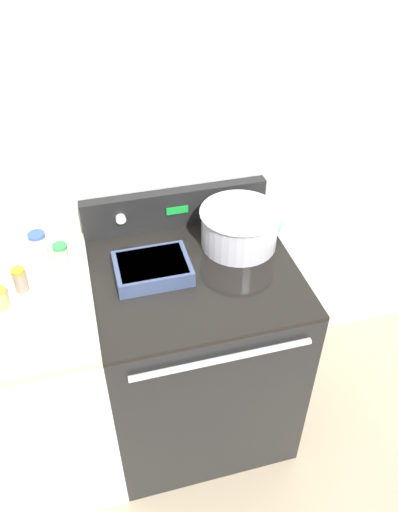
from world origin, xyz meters
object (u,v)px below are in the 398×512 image
(mixing_bowl, at_px, (240,226))
(spice_jar_orange_cap, at_px, (20,280))
(ladle, at_px, (272,223))
(spice_jar_green_cap, at_px, (62,258))
(casserole_dish, at_px, (152,268))
(spice_jar_blue_cap, at_px, (39,247))

(mixing_bowl, relative_size, spice_jar_orange_cap, 3.39)
(ladle, bearing_deg, spice_jar_orange_cap, -173.34)
(mixing_bowl, relative_size, ladle, 1.19)
(ladle, relative_size, spice_jar_green_cap, 2.22)
(spice_jar_green_cap, bearing_deg, spice_jar_orange_cap, -155.83)
(mixing_bowl, xyz_separation_m, spice_jar_orange_cap, (-0.83, -0.07, -0.03))
(casserole_dish, xyz_separation_m, ladle, (0.52, 0.14, 0.01))
(ladle, bearing_deg, spice_jar_blue_cap, 177.81)
(mixing_bowl, xyz_separation_m, spice_jar_green_cap, (-0.68, -0.00, -0.02))
(spice_jar_green_cap, xyz_separation_m, spice_jar_orange_cap, (-0.15, -0.07, -0.01))
(spice_jar_green_cap, bearing_deg, mixing_bowl, 0.16)
(spice_jar_green_cap, distance_m, spice_jar_orange_cap, 0.17)
(ladle, bearing_deg, mixing_bowl, -163.67)
(spice_jar_blue_cap, bearing_deg, mixing_bowl, -6.07)
(spice_jar_green_cap, distance_m, spice_jar_blue_cap, 0.11)
(ladle, height_order, spice_jar_orange_cap, spice_jar_orange_cap)
(casserole_dish, height_order, spice_jar_orange_cap, spice_jar_orange_cap)
(ladle, relative_size, spice_jar_blue_cap, 2.12)
(spice_jar_green_cap, bearing_deg, spice_jar_blue_cap, 133.68)
(spice_jar_blue_cap, bearing_deg, spice_jar_orange_cap, -115.43)
(spice_jar_green_cap, relative_size, spice_jar_blue_cap, 0.95)
(casserole_dish, height_order, spice_jar_blue_cap, spice_jar_blue_cap)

